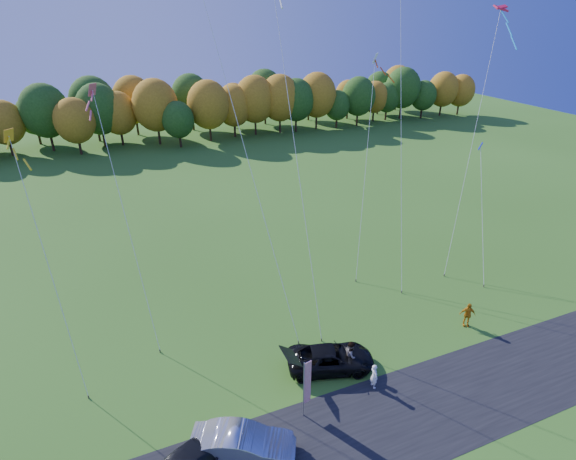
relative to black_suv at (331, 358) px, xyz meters
name	(u,v)px	position (x,y,z in m)	size (l,w,h in m)	color
ground	(327,379)	(-0.57, -0.76, -0.72)	(160.00, 160.00, 0.00)	#315F19
asphalt_strip	(363,432)	(-0.57, -4.76, -0.71)	(90.00, 6.00, 0.01)	black
tree_line	(170,144)	(-0.57, 54.24, -0.72)	(116.00, 12.00, 10.00)	#1E4711
black_suv	(331,358)	(0.00, 0.00, 0.00)	(2.39, 5.18, 1.44)	black
silver_sedan	(243,445)	(-6.66, -3.72, 0.11)	(1.76, 5.04, 1.66)	silver
dark_truck_a	(196,458)	(-8.87, -3.47, -0.01)	(1.98, 4.88, 1.42)	black
person_tailgate_a	(374,376)	(1.57, -2.29, 0.07)	(0.58, 0.38, 1.59)	white
person_tailgate_b	(351,355)	(1.14, -0.43, 0.23)	(0.92, 0.72, 1.90)	gray
person_east	(467,315)	(10.41, 0.02, 0.18)	(1.05, 0.44, 1.79)	#C57C12
feather_flag	(307,383)	(-2.79, -2.55, 1.50)	(0.48, 0.17, 3.65)	#999999
kite_delta_blue	(228,88)	(-3.05, 8.41, 14.57)	(5.92, 12.47, 31.63)	#4C3F33
kite_parafoil_orange	(401,55)	(11.18, 11.59, 15.63)	(6.74, 13.87, 33.08)	#4C3F33
kite_delta_red	(287,72)	(0.50, 8.00, 15.33)	(2.52, 9.68, 24.56)	#4C3F33
kite_parafoil_rainbow	(473,142)	(16.87, 8.73, 9.17)	(8.55, 6.75, 20.04)	#4C3F33
kite_diamond_yellow	(50,270)	(-14.09, 5.47, 6.40)	(1.72, 5.33, 14.46)	#4C3F33
kite_diamond_white	(366,169)	(8.50, 10.97, 7.36)	(5.08, 7.24, 16.74)	#4C3F33
kite_diamond_pink	(127,223)	(-9.85, 8.33, 7.10)	(1.75, 6.53, 15.96)	#4C3F33
kite_diamond_blue_low	(482,215)	(16.27, 5.79, 4.16)	(2.89, 5.78, 10.21)	#4C3F33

